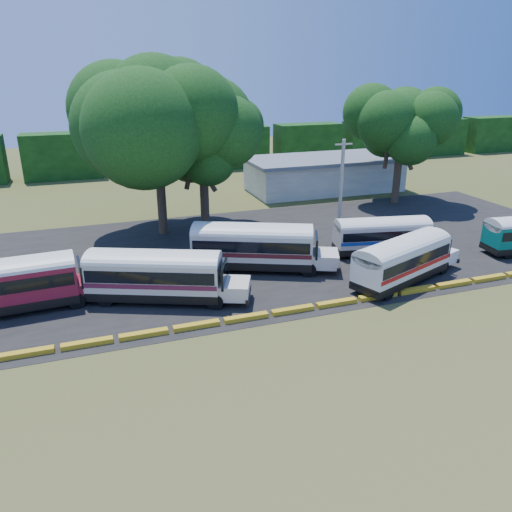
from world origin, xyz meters
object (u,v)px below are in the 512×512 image
object	(u,v)px
bus_cream_west	(158,273)
bus_white_red	(404,258)
bus_red	(6,283)
tree_west	(155,109)

from	to	relation	value
bus_cream_west	bus_white_red	size ratio (longest dim) A/B	1.04
bus_cream_west	bus_white_red	bearing A→B (deg)	13.58
bus_white_red	bus_red	bearing A→B (deg)	149.74
bus_red	bus_cream_west	world-z (taller)	bus_red
bus_cream_west	tree_west	distance (m)	16.77
bus_cream_west	bus_red	bearing A→B (deg)	-166.24
bus_red	bus_cream_west	xyz separation A→B (m)	(8.85, -1.40, -0.04)
bus_white_red	tree_west	world-z (taller)	tree_west
tree_west	bus_red	bearing A→B (deg)	-132.29
bus_cream_west	bus_white_red	xyz separation A→B (m)	(16.41, -2.65, -0.07)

